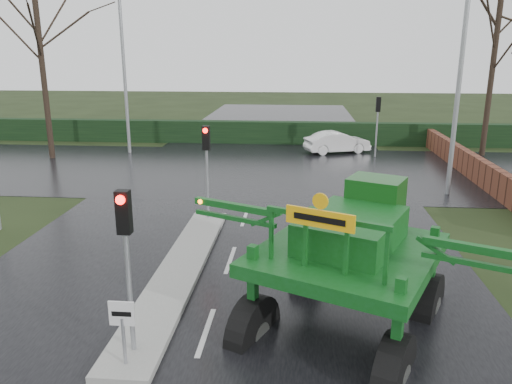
# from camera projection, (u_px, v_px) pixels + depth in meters

# --- Properties ---
(ground) EXTENTS (140.00, 140.00, 0.00)m
(ground) POSITION_uv_depth(u_px,v_px,m) (206.00, 333.00, 11.08)
(ground) COLOR black
(ground) RESTS_ON ground
(road_main) EXTENTS (14.00, 80.00, 0.02)m
(road_main) POSITION_uv_depth(u_px,v_px,m) (250.00, 202.00, 20.67)
(road_main) COLOR black
(road_main) RESTS_ON ground
(road_cross) EXTENTS (80.00, 12.00, 0.02)m
(road_cross) POSITION_uv_depth(u_px,v_px,m) (261.00, 170.00, 26.42)
(road_cross) COLOR black
(road_cross) RESTS_ON ground
(median_island) EXTENTS (1.20, 10.00, 0.16)m
(median_island) POSITION_uv_depth(u_px,v_px,m) (180.00, 270.00, 14.04)
(median_island) COLOR gray
(median_island) RESTS_ON ground
(hedge_row) EXTENTS (44.00, 0.90, 1.50)m
(hedge_row) POSITION_uv_depth(u_px,v_px,m) (270.00, 133.00, 33.90)
(hedge_row) COLOR black
(hedge_row) RESTS_ON ground
(brick_wall) EXTENTS (0.40, 20.00, 1.20)m
(brick_wall) POSITION_uv_depth(u_px,v_px,m) (466.00, 162.00, 25.39)
(brick_wall) COLOR #592D1E
(brick_wall) RESTS_ON ground
(keep_left_sign) EXTENTS (0.50, 0.07, 1.35)m
(keep_left_sign) POSITION_uv_depth(u_px,v_px,m) (122.00, 323.00, 9.46)
(keep_left_sign) COLOR gray
(keep_left_sign) RESTS_ON ground
(traffic_signal_near) EXTENTS (0.26, 0.33, 3.52)m
(traffic_signal_near) POSITION_uv_depth(u_px,v_px,m) (126.00, 238.00, 9.52)
(traffic_signal_near) COLOR gray
(traffic_signal_near) RESTS_ON ground
(traffic_signal_mid) EXTENTS (0.26, 0.33, 3.52)m
(traffic_signal_mid) POSITION_uv_depth(u_px,v_px,m) (206.00, 152.00, 17.67)
(traffic_signal_mid) COLOR gray
(traffic_signal_mid) RESTS_ON ground
(traffic_signal_far) EXTENTS (0.26, 0.33, 3.52)m
(traffic_signal_far) POSITION_uv_depth(u_px,v_px,m) (378.00, 113.00, 29.03)
(traffic_signal_far) COLOR gray
(traffic_signal_far) RESTS_ON ground
(street_light_right) EXTENTS (3.85, 0.30, 10.00)m
(street_light_right) POSITION_uv_depth(u_px,v_px,m) (455.00, 53.00, 20.29)
(street_light_right) COLOR gray
(street_light_right) RESTS_ON ground
(street_light_left_far) EXTENTS (3.85, 0.30, 10.00)m
(street_light_left_far) POSITION_uv_depth(u_px,v_px,m) (128.00, 53.00, 29.33)
(street_light_left_far) COLOR gray
(street_light_left_far) RESTS_ON ground
(tree_left_far) EXTENTS (7.70, 7.70, 13.26)m
(tree_left_far) POSITION_uv_depth(u_px,v_px,m) (38.00, 31.00, 27.46)
(tree_left_far) COLOR black
(tree_left_far) RESTS_ON ground
(tree_right_far) EXTENTS (7.00, 7.00, 12.05)m
(tree_right_far) POSITION_uv_depth(u_px,v_px,m) (496.00, 43.00, 28.38)
(tree_right_far) COLOR black
(tree_right_far) RESTS_ON ground
(crop_sprayer) EXTENTS (7.14, 5.92, 4.36)m
(crop_sprayer) POSITION_uv_depth(u_px,v_px,m) (258.00, 243.00, 10.67)
(crop_sprayer) COLOR black
(crop_sprayer) RESTS_ON ground
(white_sedan) EXTENTS (4.21, 2.67, 1.31)m
(white_sedan) POSITION_uv_depth(u_px,v_px,m) (337.00, 153.00, 30.87)
(white_sedan) COLOR white
(white_sedan) RESTS_ON ground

